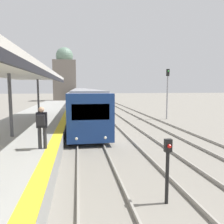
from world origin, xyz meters
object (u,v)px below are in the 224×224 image
(person_on_platform, at_px, (42,124))
(train_near, at_px, (82,98))
(signal_post_near, at_px, (168,164))
(signal_mast_far, at_px, (167,88))

(person_on_platform, height_order, train_near, train_near)
(signal_post_near, xyz_separation_m, signal_mast_far, (6.69, 15.77, 2.07))
(person_on_platform, distance_m, signal_post_near, 5.03)
(person_on_platform, relative_size, signal_mast_far, 0.32)
(signal_post_near, distance_m, signal_mast_far, 17.26)
(signal_post_near, bearing_deg, train_near, 93.56)
(train_near, distance_m, signal_mast_far, 15.33)
(signal_post_near, bearing_deg, person_on_platform, 140.60)
(train_near, xyz_separation_m, signal_mast_far, (8.47, -12.70, 1.52))
(person_on_platform, distance_m, signal_mast_far, 16.49)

